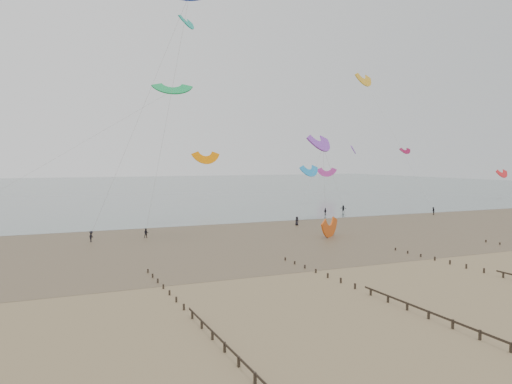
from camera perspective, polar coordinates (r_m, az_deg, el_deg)
ground at (r=54.04m, az=5.37°, el=-10.47°), size 500.00×500.00×0.00m
sea_and_shore at (r=84.07m, az=-8.59°, el=-5.38°), size 500.00×665.00×0.03m
groynes at (r=41.75m, az=23.67°, el=-14.39°), size 72.16×50.16×1.00m
kitesurfers at (r=103.78m, az=1.05°, el=-3.12°), size 135.54×23.90×1.87m
grounded_kite at (r=86.80m, az=8.48°, el=-5.09°), size 8.05×7.83×3.49m
kites_airborne at (r=134.51m, az=-18.03°, el=7.12°), size 228.51×108.98×38.25m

